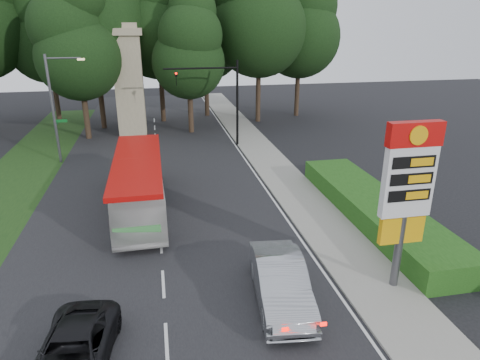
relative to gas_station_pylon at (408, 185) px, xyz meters
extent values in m
plane|color=black|center=(-9.20, -1.99, -4.45)|extent=(120.00, 120.00, 0.00)
cube|color=black|center=(-9.20, 10.01, -4.44)|extent=(14.00, 80.00, 0.02)
cube|color=gray|center=(-0.70, 10.01, -4.39)|extent=(3.00, 80.00, 0.12)
cube|color=#193814|center=(-18.70, 16.01, -4.44)|extent=(5.00, 50.00, 0.02)
cube|color=#1C4A13|center=(2.30, 6.01, -3.85)|extent=(3.00, 14.00, 1.20)
cylinder|color=#59595E|center=(0.00, 0.01, -2.85)|extent=(0.32, 0.32, 3.20)
cube|color=#E3A00B|center=(0.00, 0.01, -1.85)|extent=(1.80, 0.25, 1.10)
cube|color=silver|center=(0.00, 0.01, 0.15)|extent=(2.00, 0.35, 2.80)
cube|color=#B40B09|center=(0.00, 0.01, 1.95)|extent=(2.10, 0.40, 0.90)
cylinder|color=#E3A00B|center=(0.00, -0.21, 1.95)|extent=(0.70, 0.05, 0.70)
cube|color=black|center=(0.00, -0.18, 0.95)|extent=(1.70, 0.04, 0.45)
cube|color=black|center=(0.00, -0.18, 0.30)|extent=(1.70, 0.04, 0.45)
cube|color=black|center=(0.00, -0.18, -0.35)|extent=(1.70, 0.04, 0.45)
cylinder|color=black|center=(-2.20, 22.01, -0.85)|extent=(0.20, 0.20, 7.20)
cylinder|color=black|center=(-5.20, 22.01, 2.15)|extent=(6.00, 0.14, 0.14)
imported|color=black|center=(-7.20, 22.01, 1.90)|extent=(0.18, 0.22, 1.10)
sphere|color=#FF0C05|center=(-7.20, 21.86, 1.80)|extent=(0.18, 0.18, 0.18)
cylinder|color=#59595E|center=(-16.40, 20.01, -0.45)|extent=(0.20, 0.20, 8.00)
cylinder|color=#59595E|center=(-15.20, 20.01, 3.25)|extent=(2.40, 0.12, 0.12)
cube|color=#FFE599|center=(-14.00, 20.01, 3.15)|extent=(0.50, 0.22, 0.14)
cube|color=#0C591E|center=(-15.95, 20.01, -1.25)|extent=(0.85, 0.04, 0.22)
cube|color=#0C591E|center=(-16.40, 20.46, -1.55)|extent=(0.04, 0.85, 0.22)
cube|color=gray|center=(-11.20, 28.01, 0.05)|extent=(2.50, 2.50, 9.00)
cube|color=gray|center=(-11.20, 28.01, 4.85)|extent=(3.00, 3.00, 0.60)
cube|color=gray|center=(-11.20, 28.01, 5.35)|extent=(2.20, 2.20, 0.50)
cylinder|color=#2D2116|center=(-19.20, 35.01, -1.75)|extent=(0.50, 0.50, 5.40)
sphere|color=black|center=(-19.20, 35.01, 3.80)|extent=(8.40, 8.40, 8.40)
sphere|color=black|center=(-19.20, 35.01, 6.80)|extent=(7.20, 7.20, 7.20)
cylinder|color=#2D2116|center=(-14.20, 31.01, -1.21)|extent=(0.50, 0.50, 6.48)
sphere|color=black|center=(-14.20, 31.01, 5.45)|extent=(10.08, 10.08, 10.08)
cylinder|color=#2D2116|center=(-8.20, 33.01, -1.48)|extent=(0.50, 0.50, 5.94)
sphere|color=black|center=(-8.20, 33.01, 4.63)|extent=(9.24, 9.24, 9.24)
cylinder|color=#2D2116|center=(-3.20, 35.01, -1.84)|extent=(0.50, 0.50, 5.22)
sphere|color=black|center=(-3.20, 35.01, 3.53)|extent=(8.12, 8.12, 8.12)
sphere|color=black|center=(-3.20, 35.01, 6.43)|extent=(6.96, 6.96, 6.96)
cylinder|color=#2D2116|center=(1.80, 31.01, -1.39)|extent=(0.50, 0.50, 6.12)
sphere|color=black|center=(1.80, 31.01, 4.90)|extent=(9.52, 9.52, 9.52)
cylinder|color=#2D2116|center=(6.80, 33.01, -1.66)|extent=(0.50, 0.50, 5.58)
sphere|color=black|center=(6.80, 33.01, 4.08)|extent=(8.68, 8.68, 8.68)
sphere|color=black|center=(6.80, 33.01, 7.18)|extent=(7.44, 7.44, 7.44)
cylinder|color=#2D2116|center=(-15.20, 27.01, -2.11)|extent=(0.50, 0.50, 4.68)
sphere|color=black|center=(-15.20, 27.01, 2.70)|extent=(7.28, 7.28, 7.28)
sphere|color=black|center=(-15.20, 27.01, 5.30)|extent=(6.24, 6.24, 6.24)
cylinder|color=#2D2116|center=(-5.70, 27.51, -2.29)|extent=(0.50, 0.50, 4.32)
sphere|color=black|center=(-5.70, 27.51, 2.15)|extent=(6.72, 6.72, 6.72)
sphere|color=black|center=(-5.70, 27.51, 4.55)|extent=(5.76, 5.76, 5.76)
sphere|color=black|center=(-5.70, 27.51, 6.59)|extent=(4.32, 4.32, 4.32)
imported|color=silver|center=(-10.22, 9.85, -2.94)|extent=(2.73, 10.86, 3.01)
imported|color=#9FA2A6|center=(-4.81, -0.03, -3.58)|extent=(2.39, 5.45, 1.74)
imported|color=black|center=(-12.00, -2.10, -3.80)|extent=(2.69, 4.91, 1.31)
camera|label=1|loc=(-9.04, -13.31, 5.73)|focal=32.00mm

